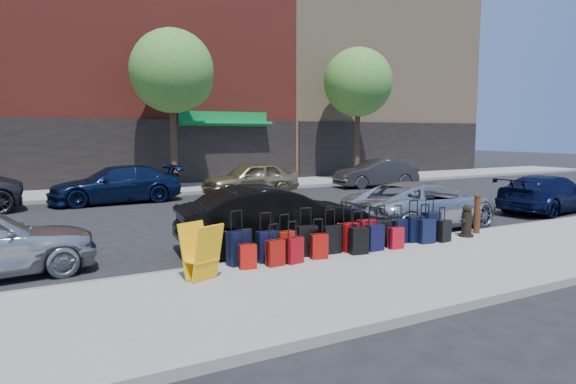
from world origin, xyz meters
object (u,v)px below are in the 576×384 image
suitcase_front_5 (349,237)px  tree_center (175,74)px  car_near_2 (423,205)px  bollard (477,214)px  tree_right (360,84)px  car_far_1 (116,184)px  display_rack (201,252)px  car_near_3 (549,194)px  car_far_2 (250,179)px  fire_hydrant (467,222)px  car_far_3 (376,173)px  car_near_1 (275,218)px

suitcase_front_5 → tree_center: bearing=80.3°
car_near_2 → bollard: bearing=178.4°
tree_right → car_far_1: bearing=-169.1°
display_rack → car_far_1: 12.24m
car_near_3 → car_far_2: car_far_2 is taller
tree_center → fire_hydrant: size_ratio=9.04×
display_rack → car_far_2: (6.55, 11.91, 0.09)m
tree_center → car_far_1: bearing=-141.2°
suitcase_front_5 → fire_hydrant: size_ratio=1.23×
tree_center → car_far_3: tree_center is taller
car_near_1 → car_far_2: (4.01, 9.87, -0.02)m
tree_center → car_far_2: size_ratio=1.70×
car_near_2 → tree_right: bearing=-35.3°
tree_right → car_far_2: tree_right is taller
suitcase_front_5 → tree_right: bearing=45.0°
tree_right → car_far_1: (-13.79, -2.64, -4.69)m
fire_hydrant → car_near_1: 4.82m
tree_center → suitcase_front_5: bearing=-92.5°
display_rack → car_near_3: 13.64m
bollard → car_far_3: car_far_3 is taller
suitcase_front_5 → car_far_3: bearing=41.5°
bollard → car_far_1: bearing=120.0°
car_near_3 → car_far_1: bearing=45.7°
car_near_1 → display_rack: bearing=136.7°
tree_center → display_rack: 16.16m
tree_right → bollard: 16.64m
fire_hydrant → car_near_2: (0.46, 2.01, 0.15)m
display_rack → car_far_3: car_far_3 is taller
fire_hydrant → bollard: (0.57, 0.17, 0.14)m
tree_center → car_near_3: (9.23, -12.40, -4.77)m
car_near_2 → car_near_1: bearing=88.6°
display_rack → car_near_2: bearing=-3.2°
suitcase_front_5 → bollard: size_ratio=1.00×
fire_hydrant → car_near_2: size_ratio=0.17×
suitcase_front_5 → bollard: (4.06, 0.04, 0.20)m
suitcase_front_5 → car_far_3: 15.11m
fire_hydrant → car_far_3: car_far_3 is taller
display_rack → car_near_3: size_ratio=0.22×
car_near_2 → car_near_3: bearing=-94.7°
tree_right → car_near_3: (-1.27, -12.40, -4.77)m
fire_hydrant → car_far_1: bearing=107.3°
tree_center → bollard: tree_center is taller
tree_center → car_near_1: tree_center is taller
suitcase_front_5 → car_near_3: car_near_3 is taller
car_near_1 → car_far_3: bearing=-40.2°
fire_hydrant → car_near_1: (-4.52, 1.66, 0.22)m
car_near_1 → car_near_3: size_ratio=1.02×
tree_right → fire_hydrant: size_ratio=9.04×
tree_right → car_near_3: tree_right is taller
display_rack → suitcase_front_5: bearing=-12.6°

